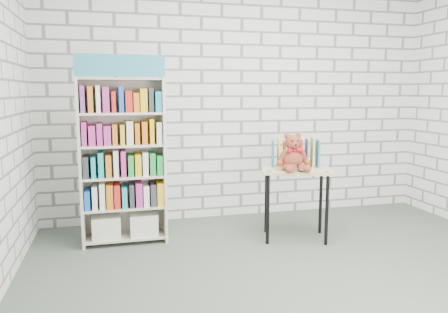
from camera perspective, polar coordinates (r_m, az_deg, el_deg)
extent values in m
plane|color=#465245|center=(3.51, 11.91, -16.13)|extent=(4.50, 4.50, 0.00)
cube|color=silver|center=(5.06, 2.30, 7.88)|extent=(4.50, 0.02, 2.80)
cube|color=beige|center=(4.26, -18.19, -0.84)|extent=(0.03, 0.31, 1.59)
cube|color=beige|center=(4.28, -7.90, -0.46)|extent=(0.03, 0.31, 1.59)
cube|color=beige|center=(4.40, -13.08, -0.37)|extent=(0.79, 0.02, 1.59)
cube|color=teal|center=(4.07, -13.41, 11.50)|extent=(0.79, 0.02, 0.19)
cube|color=beige|center=(4.43, -12.71, -10.15)|extent=(0.74, 0.29, 0.02)
cube|color=beige|center=(4.34, -12.84, -6.40)|extent=(0.74, 0.29, 0.02)
cube|color=beige|center=(4.28, -12.97, -2.52)|extent=(0.74, 0.29, 0.02)
cube|color=beige|center=(4.23, -13.11, 1.47)|extent=(0.74, 0.29, 0.02)
cube|color=beige|center=(4.21, -13.24, 5.52)|extent=(0.74, 0.29, 0.02)
cube|color=beige|center=(4.21, -13.39, 9.83)|extent=(0.74, 0.29, 0.02)
cube|color=silver|center=(4.39, -15.09, -8.79)|extent=(0.26, 0.25, 0.21)
cube|color=silver|center=(4.40, -10.44, -8.61)|extent=(0.26, 0.25, 0.21)
cube|color=#333338|center=(4.31, -12.89, -4.93)|extent=(0.74, 0.25, 0.21)
cube|color=red|center=(4.25, -13.02, -1.00)|extent=(0.74, 0.25, 0.21)
cube|color=yellow|center=(4.21, -13.16, 3.03)|extent=(0.74, 0.25, 0.21)
cube|color=blue|center=(4.19, -13.29, 7.10)|extent=(0.74, 0.25, 0.21)
cube|color=tan|center=(4.33, 9.39, -1.73)|extent=(0.76, 0.63, 0.03)
cylinder|color=black|center=(4.21, 5.74, -6.89)|extent=(0.03, 0.03, 0.68)
cylinder|color=black|center=(4.55, 5.53, -5.71)|extent=(0.03, 0.03, 0.68)
cylinder|color=black|center=(4.27, 13.28, -6.85)|extent=(0.03, 0.03, 0.68)
cylinder|color=black|center=(4.61, 12.51, -5.69)|extent=(0.03, 0.03, 0.68)
cylinder|color=black|center=(4.14, 5.95, -1.95)|extent=(0.04, 0.04, 0.01)
cylinder|color=black|center=(4.20, 13.29, -1.98)|extent=(0.04, 0.04, 0.01)
cube|color=teal|center=(4.39, 6.39, 0.49)|extent=(0.07, 0.20, 0.27)
cube|color=#FFFB28|center=(4.39, 7.12, 0.48)|extent=(0.07, 0.20, 0.27)
cube|color=orange|center=(4.40, 7.85, 0.48)|extent=(0.07, 0.20, 0.27)
cube|color=black|center=(4.40, 8.57, 0.47)|extent=(0.07, 0.20, 0.27)
cube|color=white|center=(4.41, 9.29, 0.46)|extent=(0.07, 0.20, 0.27)
cube|color=red|center=(4.41, 10.01, 0.46)|extent=(0.07, 0.20, 0.27)
cube|color=#2B61A2|center=(4.42, 10.73, 0.45)|extent=(0.07, 0.20, 0.27)
cube|color=#F5C851|center=(4.43, 11.44, 0.44)|extent=(0.07, 0.20, 0.27)
cube|color=teal|center=(4.44, 12.15, 0.44)|extent=(0.07, 0.20, 0.27)
ellipsoid|color=maroon|center=(4.22, 8.92, -0.31)|extent=(0.21, 0.18, 0.21)
sphere|color=maroon|center=(4.20, 8.99, 1.84)|extent=(0.15, 0.15, 0.15)
sphere|color=maroon|center=(4.19, 8.23, 2.67)|extent=(0.06, 0.06, 0.06)
sphere|color=maroon|center=(4.22, 9.65, 2.69)|extent=(0.06, 0.06, 0.06)
sphere|color=maroon|center=(4.14, 9.25, 1.47)|extent=(0.06, 0.06, 0.06)
sphere|color=black|center=(4.13, 8.92, 2.02)|extent=(0.02, 0.02, 0.02)
sphere|color=black|center=(4.14, 9.60, 2.03)|extent=(0.02, 0.02, 0.02)
sphere|color=black|center=(4.12, 9.37, 1.50)|extent=(0.02, 0.02, 0.02)
cylinder|color=maroon|center=(4.17, 7.64, 0.02)|extent=(0.11, 0.09, 0.15)
cylinder|color=maroon|center=(4.23, 10.36, 0.09)|extent=(0.10, 0.08, 0.15)
sphere|color=maroon|center=(4.15, 7.29, -0.84)|extent=(0.06, 0.06, 0.06)
sphere|color=maroon|center=(4.24, 10.79, -0.74)|extent=(0.06, 0.06, 0.06)
cylinder|color=maroon|center=(4.11, 8.56, -1.45)|extent=(0.10, 0.17, 0.08)
cylinder|color=maroon|center=(4.15, 10.14, -1.39)|extent=(0.12, 0.17, 0.08)
sphere|color=maroon|center=(4.04, 8.53, -1.70)|extent=(0.07, 0.07, 0.07)
sphere|color=maroon|center=(4.10, 10.80, -1.62)|extent=(0.07, 0.07, 0.07)
cone|color=red|center=(4.14, 8.76, 0.78)|extent=(0.06, 0.06, 0.06)
cone|color=red|center=(4.16, 9.67, 0.80)|extent=(0.06, 0.06, 0.06)
sphere|color=red|center=(4.15, 9.23, 0.79)|extent=(0.03, 0.03, 0.03)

